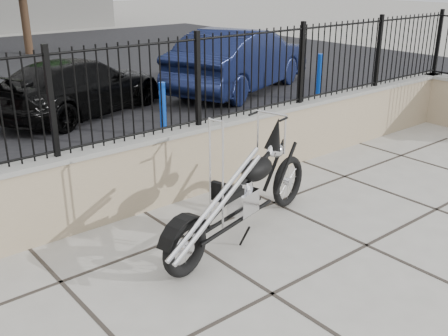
% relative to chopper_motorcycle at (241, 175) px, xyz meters
% --- Properties ---
extents(ground_plane, '(90.00, 90.00, 0.00)m').
position_rel_chopper_motorcycle_xyz_m(ground_plane, '(-0.51, -1.06, -0.78)').
color(ground_plane, '#99968E').
rests_on(ground_plane, ground).
extents(retaining_wall, '(14.00, 0.36, 0.96)m').
position_rel_chopper_motorcycle_xyz_m(retaining_wall, '(-0.51, 1.44, -0.30)').
color(retaining_wall, gray).
rests_on(retaining_wall, ground_plane).
extents(iron_fence, '(14.00, 0.08, 1.20)m').
position_rel_chopper_motorcycle_xyz_m(iron_fence, '(-0.51, 1.44, 0.78)').
color(iron_fence, black).
rests_on(iron_fence, retaining_wall).
extents(chopper_motorcycle, '(2.64, 1.09, 1.56)m').
position_rel_chopper_motorcycle_xyz_m(chopper_motorcycle, '(0.00, 0.00, 0.00)').
color(chopper_motorcycle, black).
rests_on(chopper_motorcycle, ground_plane).
extents(car_black, '(4.47, 3.03, 1.20)m').
position_rel_chopper_motorcycle_xyz_m(car_black, '(1.02, 6.36, -0.18)').
color(car_black, black).
rests_on(car_black, parking_lot).
extents(car_blue, '(5.06, 3.22, 1.57)m').
position_rel_chopper_motorcycle_xyz_m(car_blue, '(5.18, 5.95, 0.01)').
color(car_blue, '#10183C').
rests_on(car_blue, parking_lot).
extents(bollard_b, '(0.15, 0.15, 1.01)m').
position_rel_chopper_motorcycle_xyz_m(bollard_b, '(1.52, 3.93, -0.27)').
color(bollard_b, blue).
rests_on(bollard_b, ground_plane).
extents(bollard_c, '(0.16, 0.16, 1.08)m').
position_rel_chopper_motorcycle_xyz_m(bollard_c, '(6.01, 4.04, -0.24)').
color(bollard_c, '#0A1DA4').
rests_on(bollard_c, ground_plane).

